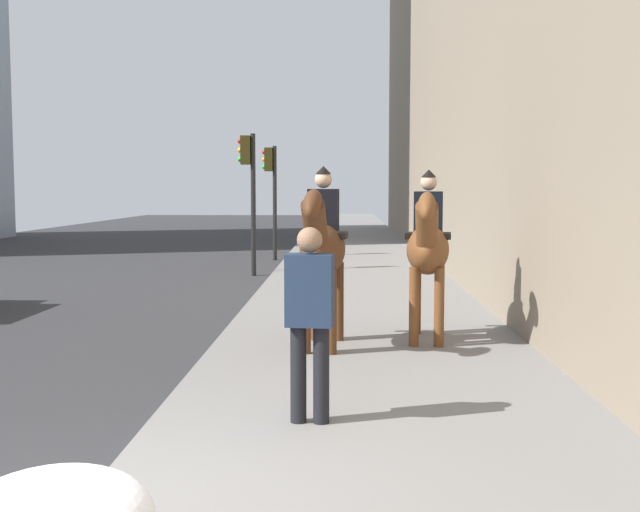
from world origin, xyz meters
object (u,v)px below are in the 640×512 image
object	(u,v)px
mounted_horse_near	(322,247)
traffic_light_far_curb	(272,183)
pedestrian_greeting	(310,311)
traffic_light_near_curb	(249,180)
mounted_horse_far	(428,247)

from	to	relation	value
mounted_horse_near	traffic_light_far_curb	bearing A→B (deg)	-166.77
pedestrian_greeting	traffic_light_near_curb	world-z (taller)	traffic_light_near_curb
pedestrian_greeting	traffic_light_far_curb	distance (m)	17.20
pedestrian_greeting	mounted_horse_far	bearing A→B (deg)	-15.05
pedestrian_greeting	traffic_light_far_curb	xyz separation A→B (m)	(17.06, 1.85, 1.21)
traffic_light_near_curb	traffic_light_far_curb	distance (m)	4.31
traffic_light_far_curb	pedestrian_greeting	bearing A→B (deg)	-173.83
mounted_horse_near	traffic_light_near_curb	distance (m)	9.75
mounted_horse_near	traffic_light_far_curb	xyz separation A→B (m)	(13.80, 1.87, 0.90)
mounted_horse_far	pedestrian_greeting	bearing A→B (deg)	-13.30
traffic_light_far_curb	mounted_horse_near	bearing A→B (deg)	-172.29
pedestrian_greeting	traffic_light_near_curb	bearing A→B (deg)	14.36
mounted_horse_far	traffic_light_near_curb	world-z (taller)	traffic_light_near_curb
traffic_light_near_curb	traffic_light_far_curb	size ratio (longest dim) A/B	1.02
mounted_horse_far	traffic_light_far_curb	xyz separation A→B (m)	(13.29, 3.25, 0.93)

